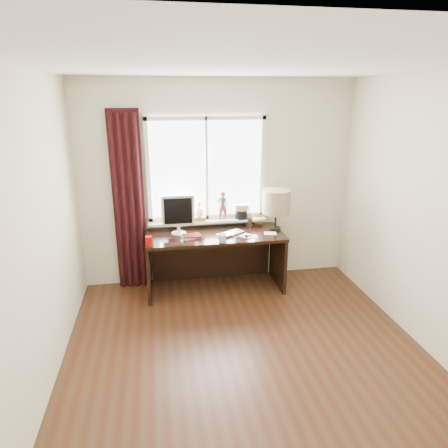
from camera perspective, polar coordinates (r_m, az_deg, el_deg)
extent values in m
cube|color=#402616|center=(3.91, 4.07, -19.92)|extent=(3.50, 4.00, 0.00)
cube|color=white|center=(3.08, 5.22, 21.65)|extent=(3.50, 4.00, 0.00)
cube|color=beige|center=(5.16, -0.87, 5.77)|extent=(3.50, 0.00, 2.60)
cube|color=beige|center=(1.67, 23.36, -25.23)|extent=(3.50, 0.00, 2.60)
cube|color=beige|center=(3.33, -26.16, -3.27)|extent=(0.00, 4.00, 2.60)
cube|color=beige|center=(4.06, 29.27, -0.06)|extent=(0.00, 4.00, 2.60)
imported|color=silver|center=(4.92, 0.94, -1.37)|extent=(0.42, 0.37, 0.03)
imported|color=white|center=(4.65, -0.29, -2.01)|extent=(0.14, 0.14, 0.11)
cylinder|color=#9E0802|center=(4.65, -10.67, -2.38)|extent=(0.08, 0.08, 0.11)
cube|color=white|center=(5.09, -2.54, 7.87)|extent=(1.40, 0.02, 1.30)
cube|color=silver|center=(5.21, -2.41, 1.04)|extent=(1.50, 0.05, 0.05)
cube|color=silver|center=(4.99, -2.60, 14.90)|extent=(1.50, 0.05, 0.05)
cube|color=silver|center=(5.02, -10.80, 7.43)|extent=(0.05, 0.05, 1.40)
cube|color=silver|center=(5.20, 5.52, 8.03)|extent=(0.05, 0.05, 1.40)
cube|color=silver|center=(5.06, -2.50, 7.82)|extent=(0.03, 0.05, 1.30)
cube|color=silver|center=(5.17, -2.33, 0.46)|extent=(1.52, 0.18, 0.03)
cylinder|color=#500004|center=(5.07, -7.41, 1.65)|extent=(0.15, 0.15, 0.26)
cube|color=gold|center=(5.13, -3.56, 0.81)|extent=(0.15, 0.12, 0.06)
sphere|color=beige|center=(5.11, -3.58, 1.83)|extent=(0.13, 0.13, 0.13)
sphere|color=beige|center=(5.08, -3.60, 2.91)|extent=(0.07, 0.07, 0.07)
imported|color=brown|center=(5.13, -0.16, 2.68)|extent=(0.14, 0.10, 0.38)
cylinder|color=#1E4C51|center=(5.10, -0.14, 3.55)|extent=(0.09, 0.09, 0.05)
cylinder|color=black|center=(5.21, 2.48, 1.45)|extent=(0.16, 0.16, 0.12)
cylinder|color=#8C6B4C|center=(5.19, 2.50, 2.51)|extent=(0.20, 0.20, 0.08)
cube|color=black|center=(5.08, -13.43, 3.02)|extent=(0.38, 0.05, 2.25)
cylinder|color=black|center=(5.06, -15.01, 2.56)|extent=(0.06, 0.06, 2.20)
cylinder|color=black|center=(5.05, -14.00, 2.62)|extent=(0.06, 0.06, 2.20)
cylinder|color=black|center=(5.05, -12.98, 2.67)|extent=(0.06, 0.06, 2.20)
cylinder|color=black|center=(5.04, -11.96, 2.73)|extent=(0.06, 0.06, 2.20)
cube|color=black|center=(4.95, -1.32, -1.64)|extent=(1.70, 0.70, 0.04)
cube|color=black|center=(5.05, -10.70, -6.17)|extent=(0.04, 0.64, 0.71)
cube|color=black|center=(5.27, 7.71, -4.95)|extent=(0.04, 0.64, 0.71)
cube|color=black|center=(5.40, -1.81, -4.20)|extent=(1.60, 0.03, 0.71)
cylinder|color=beige|center=(4.98, -6.47, -1.32)|extent=(0.18, 0.18, 0.01)
cylinder|color=beige|center=(4.96, -6.49, -0.70)|extent=(0.04, 0.04, 0.10)
cube|color=beige|center=(4.89, -6.59, 1.91)|extent=(0.40, 0.04, 0.38)
cube|color=black|center=(4.86, -6.57, 1.83)|extent=(0.34, 0.01, 0.32)
cube|color=beige|center=(4.85, -4.72, -1.79)|extent=(0.26, 0.22, 0.02)
cube|color=#600B0E|center=(4.83, -4.59, -1.65)|extent=(0.23, 0.18, 0.01)
cylinder|color=black|center=(5.22, 3.63, 0.32)|extent=(0.09, 0.09, 0.12)
cylinder|color=black|center=(5.21, 3.45, 0.86)|extent=(0.01, 0.01, 0.22)
cylinder|color=black|center=(5.21, 3.79, 0.66)|extent=(0.01, 0.01, 0.19)
cylinder|color=black|center=(5.22, 3.61, 1.04)|extent=(0.01, 0.01, 0.25)
cylinder|color=black|center=(5.23, 3.80, 0.63)|extent=(0.01, 0.01, 0.17)
cube|color=gold|center=(5.33, 4.98, 0.69)|extent=(0.10, 0.02, 0.13)
cube|color=#996633|center=(5.31, 5.01, 0.66)|extent=(0.08, 0.01, 0.10)
cylinder|color=black|center=(5.14, 7.32, -0.63)|extent=(0.14, 0.14, 0.03)
cylinder|color=black|center=(5.10, 7.38, 0.70)|extent=(0.03, 0.03, 0.22)
cylinder|color=tan|center=(5.04, 7.48, 3.19)|extent=(0.35, 0.35, 0.30)
cube|color=white|center=(4.86, 3.87, -1.80)|extent=(0.16, 0.12, 0.00)
cube|color=white|center=(4.99, 6.61, -1.33)|extent=(0.17, 0.14, 0.00)
cube|color=white|center=(4.89, 3.16, -1.65)|extent=(0.19, 0.18, 0.00)
torus|color=black|center=(4.83, 3.27, -1.89)|extent=(0.13, 0.13, 0.01)
torus|color=black|center=(4.94, 0.80, -1.38)|extent=(0.12, 0.12, 0.01)
torus|color=black|center=(4.99, 1.64, -1.18)|extent=(0.12, 0.12, 0.01)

